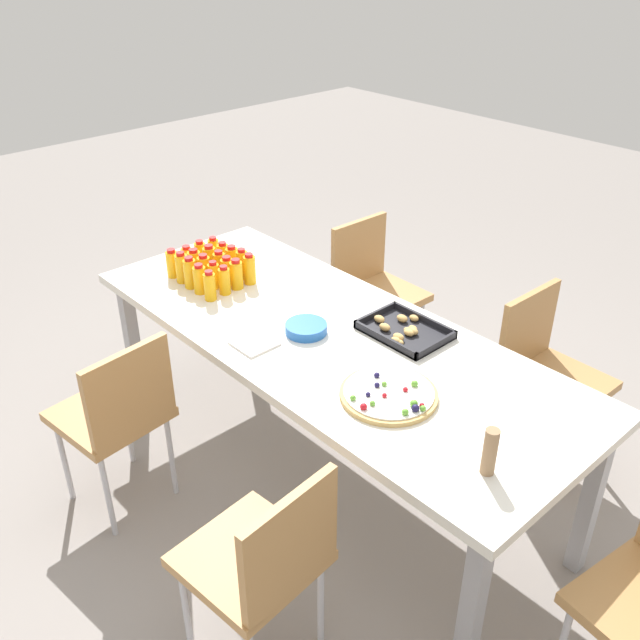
{
  "coord_description": "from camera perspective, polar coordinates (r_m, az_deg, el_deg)",
  "views": [
    {
      "loc": [
        1.77,
        -1.65,
        2.22
      ],
      "look_at": [
        -0.07,
        0.02,
        0.78
      ],
      "focal_mm": 39.0,
      "sensor_mm": 36.0,
      "label": 1
    }
  ],
  "objects": [
    {
      "name": "juice_bottle_7",
      "position": [
        3.24,
        -9.49,
        4.12
      ],
      "size": [
        0.06,
        0.06,
        0.14
      ],
      "color": "#F9AC14",
      "rests_on": "party_table"
    },
    {
      "name": "juice_bottle_12",
      "position": [
        3.28,
        -8.25,
        4.48
      ],
      "size": [
        0.06,
        0.06,
        0.14
      ],
      "color": "#F9AC14",
      "rests_on": "party_table"
    },
    {
      "name": "plate_stack",
      "position": [
        2.82,
        -1.15,
        -0.68
      ],
      "size": [
        0.17,
        0.17,
        0.04
      ],
      "color": "blue",
      "rests_on": "party_table"
    },
    {
      "name": "snack_tray",
      "position": [
        2.84,
        6.86,
        -0.85
      ],
      "size": [
        0.34,
        0.25,
        0.04
      ],
      "color": "black",
      "rests_on": "party_table"
    },
    {
      "name": "juice_bottle_9",
      "position": [
        3.13,
        -7.85,
        3.21
      ],
      "size": [
        0.05,
        0.05,
        0.14
      ],
      "color": "#FAAD14",
      "rests_on": "party_table"
    },
    {
      "name": "juice_bottle_13",
      "position": [
        3.23,
        -7.62,
        4.05
      ],
      "size": [
        0.06,
        0.06,
        0.13
      ],
      "color": "#FAAD14",
      "rests_on": "party_table"
    },
    {
      "name": "juice_bottle_1",
      "position": [
        3.26,
        -11.28,
        4.22
      ],
      "size": [
        0.06,
        0.06,
        0.15
      ],
      "color": "#FAAD14",
      "rests_on": "party_table"
    },
    {
      "name": "juice_bottle_18",
      "position": [
        3.26,
        -6.41,
        4.57
      ],
      "size": [
        0.05,
        0.05,
        0.15
      ],
      "color": "#F9AB14",
      "rests_on": "party_table"
    },
    {
      "name": "chair_near_left",
      "position": [
        2.94,
        -16.27,
        -7.16
      ],
      "size": [
        0.44,
        0.44,
        0.83
      ],
      "rotation": [
        0.0,
        0.0,
        1.69
      ],
      "color": "#B7844C",
      "rests_on": "ground_plane"
    },
    {
      "name": "party_table",
      "position": [
        2.86,
        0.64,
        -2.16
      ],
      "size": [
        2.25,
        0.88,
        0.76
      ],
      "color": "silver",
      "rests_on": "ground_plane"
    },
    {
      "name": "chair_far_left",
      "position": [
        3.79,
        4.35,
        3.04
      ],
      "size": [
        0.41,
        0.41,
        0.83
      ],
      "rotation": [
        0.0,
        0.0,
        -1.59
      ],
      "color": "#B7844C",
      "rests_on": "ground_plane"
    },
    {
      "name": "juice_bottle_0",
      "position": [
        3.33,
        -12.02,
        4.54
      ],
      "size": [
        0.06,
        0.06,
        0.14
      ],
      "color": "#F9AD14",
      "rests_on": "party_table"
    },
    {
      "name": "juice_bottle_16",
      "position": [
        3.37,
        -7.95,
        5.25
      ],
      "size": [
        0.06,
        0.06,
        0.13
      ],
      "color": "#FAAC14",
      "rests_on": "party_table"
    },
    {
      "name": "juice_bottle_14",
      "position": [
        3.17,
        -6.88,
        3.72
      ],
      "size": [
        0.06,
        0.06,
        0.14
      ],
      "color": "#F9AD14",
      "rests_on": "party_table"
    },
    {
      "name": "juice_bottle_4",
      "position": [
        3.09,
        -9.03,
        2.75
      ],
      "size": [
        0.05,
        0.05,
        0.14
      ],
      "color": "#F9AB14",
      "rests_on": "party_table"
    },
    {
      "name": "napkin_stack",
      "position": [
        2.76,
        -5.4,
        -1.94
      ],
      "size": [
        0.15,
        0.15,
        0.01
      ],
      "primitive_type": "cube",
      "color": "white",
      "rests_on": "party_table"
    },
    {
      "name": "juice_bottle_19",
      "position": [
        3.2,
        -5.8,
        4.15
      ],
      "size": [
        0.06,
        0.06,
        0.15
      ],
      "color": "#FAAC14",
      "rests_on": "party_table"
    },
    {
      "name": "juice_bottle_2",
      "position": [
        3.21,
        -10.61,
        3.8
      ],
      "size": [
        0.06,
        0.06,
        0.15
      ],
      "color": "#F9AE14",
      "rests_on": "party_table"
    },
    {
      "name": "chair_far_right",
      "position": [
        3.24,
        17.99,
        -3.68
      ],
      "size": [
        0.41,
        0.41,
        0.83
      ],
      "rotation": [
        0.0,
        0.0,
        -1.59
      ],
      "color": "#B7844C",
      "rests_on": "ground_plane"
    },
    {
      "name": "fruit_pizza",
      "position": [
        2.47,
        5.69,
        -6.08
      ],
      "size": [
        0.35,
        0.35,
        0.05
      ],
      "color": "tan",
      "rests_on": "party_table"
    },
    {
      "name": "juice_bottle_8",
      "position": [
        3.19,
        -8.72,
        3.63
      ],
      "size": [
        0.05,
        0.05,
        0.13
      ],
      "color": "#F9AE14",
      "rests_on": "party_table"
    },
    {
      "name": "juice_bottle_5",
      "position": [
        3.36,
        -10.83,
        4.89
      ],
      "size": [
        0.05,
        0.05,
        0.13
      ],
      "color": "#F9AC14",
      "rests_on": "party_table"
    },
    {
      "name": "ground_plane",
      "position": [
        3.29,
        0.57,
        -12.44
      ],
      "size": [
        12.0,
        12.0,
        0.0
      ],
      "primitive_type": "plane",
      "color": "gray"
    },
    {
      "name": "juice_bottle_6",
      "position": [
        3.3,
        -10.26,
        4.55
      ],
      "size": [
        0.06,
        0.06,
        0.14
      ],
      "color": "#F9AD14",
      "rests_on": "party_table"
    },
    {
      "name": "juice_bottle_11",
      "position": [
        3.33,
        -9.04,
        4.92
      ],
      "size": [
        0.06,
        0.06,
        0.14
      ],
      "color": "#F9AD14",
      "rests_on": "party_table"
    },
    {
      "name": "juice_bottle_3",
      "position": [
        3.15,
        -9.84,
        3.31
      ],
      "size": [
        0.06,
        0.06,
        0.14
      ],
      "color": "#FAAE14",
      "rests_on": "party_table"
    },
    {
      "name": "juice_bottle_15",
      "position": [
        3.43,
        -8.72,
        5.65
      ],
      "size": [
        0.05,
        0.05,
        0.13
      ],
      "color": "#F9AE14",
      "rests_on": "party_table"
    },
    {
      "name": "chair_near_right",
      "position": [
        2.28,
        -4.58,
        -18.93
      ],
      "size": [
        0.44,
        0.44,
        0.83
      ],
      "rotation": [
        0.0,
        0.0,
        1.67
      ],
      "color": "#B7844C",
      "rests_on": "ground_plane"
    },
    {
      "name": "cardboard_tube",
      "position": [
        2.18,
        13.76,
        -10.45
      ],
      "size": [
        0.04,
        0.04,
        0.16
      ],
      "primitive_type": "cylinder",
      "color": "#9E7A56",
      "rests_on": "party_table"
    },
    {
      "name": "juice_bottle_10",
      "position": [
        3.4,
        -9.79,
        5.33
      ],
      "size": [
        0.05,
        0.05,
        0.14
      ],
      "color": "#F9AC14",
      "rests_on": "party_table"
    },
    {
      "name": "juice_bottle_17",
      "position": [
        3.31,
        -7.22,
        4.89
      ],
      "size": [
        0.06,
        0.06,
        0.14
      ],
      "color": "#F9AE14",
      "rests_on": "party_table"
    }
  ]
}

